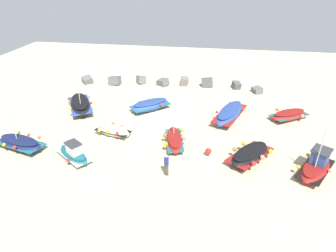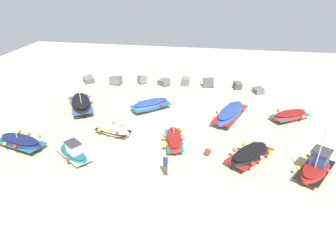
{
  "view_description": "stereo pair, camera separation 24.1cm",
  "coord_description": "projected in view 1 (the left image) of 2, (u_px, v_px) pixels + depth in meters",
  "views": [
    {
      "loc": [
        4.78,
        -22.82,
        12.74
      ],
      "look_at": [
        1.42,
        -1.58,
        0.9
      ],
      "focal_mm": 30.78,
      "sensor_mm": 36.0,
      "label": 1
    },
    {
      "loc": [
        5.02,
        -22.78,
        12.74
      ],
      "look_at": [
        1.42,
        -1.58,
        0.9
      ],
      "focal_mm": 30.78,
      "sensor_mm": 36.0,
      "label": 2
    }
  ],
  "objects": [
    {
      "name": "breakwater_rocks",
      "position": [
        163.0,
        82.0,
        35.27
      ],
      "size": [
        22.23,
        2.87,
        1.38
      ],
      "color": "slate",
      "rests_on": "ground_plane"
    },
    {
      "name": "fishing_boat_5",
      "position": [
        74.0,
        154.0,
        21.63
      ],
      "size": [
        3.52,
        3.03,
        2.8
      ],
      "rotation": [
        0.0,
        0.0,
        5.66
      ],
      "color": "#1E6670",
      "rests_on": "ground_plane"
    },
    {
      "name": "mooring_buoy_0",
      "position": [
        208.0,
        151.0,
        22.06
      ],
      "size": [
        0.5,
        0.5,
        0.65
      ],
      "color": "#3F3F42",
      "rests_on": "ground_plane"
    },
    {
      "name": "person_walking",
      "position": [
        166.0,
        164.0,
        19.69
      ],
      "size": [
        0.32,
        0.32,
        1.7
      ],
      "rotation": [
        0.0,
        0.0,
        1.38
      ],
      "color": "brown",
      "rests_on": "ground_plane"
    },
    {
      "name": "fishing_boat_6",
      "position": [
        20.0,
        143.0,
        22.92
      ],
      "size": [
        4.46,
        2.75,
        3.24
      ],
      "rotation": [
        0.0,
        0.0,
        6.01
      ],
      "color": "navy",
      "rests_on": "ground_plane"
    },
    {
      "name": "fishing_boat_0",
      "position": [
        113.0,
        131.0,
        24.76
      ],
      "size": [
        3.41,
        2.07,
        0.88
      ],
      "rotation": [
        0.0,
        0.0,
        2.87
      ],
      "color": "white",
      "rests_on": "ground_plane"
    },
    {
      "name": "fishing_boat_2",
      "position": [
        316.0,
        166.0,
        20.03
      ],
      "size": [
        3.43,
        4.13,
        3.75
      ],
      "rotation": [
        0.0,
        0.0,
        1.0
      ],
      "color": "maroon",
      "rests_on": "ground_plane"
    },
    {
      "name": "ground_plane",
      "position": [
        156.0,
        125.0,
        26.54
      ],
      "size": [
        59.95,
        59.95,
        0.0
      ],
      "primitive_type": "plane",
      "color": "beige"
    },
    {
      "name": "fishing_boat_3",
      "position": [
        80.0,
        105.0,
        29.09
      ],
      "size": [
        4.1,
        5.26,
        4.23
      ],
      "rotation": [
        0.0,
        0.0,
        2.09
      ],
      "color": "black",
      "rests_on": "ground_plane"
    },
    {
      "name": "fishing_boat_7",
      "position": [
        250.0,
        155.0,
        21.5
      ],
      "size": [
        3.92,
        4.34,
        1.0
      ],
      "rotation": [
        0.0,
        0.0,
        4.05
      ],
      "color": "black",
      "rests_on": "ground_plane"
    },
    {
      "name": "fishing_boat_9",
      "position": [
        289.0,
        115.0,
        27.4
      ],
      "size": [
        4.1,
        3.46,
        0.94
      ],
      "rotation": [
        0.0,
        0.0,
        0.58
      ],
      "color": "maroon",
      "rests_on": "ground_plane"
    },
    {
      "name": "fishing_boat_4",
      "position": [
        230.0,
        113.0,
        27.39
      ],
      "size": [
        3.6,
        5.66,
        1.07
      ],
      "rotation": [
        0.0,
        0.0,
        1.2
      ],
      "color": "#2D4C9E",
      "rests_on": "ground_plane"
    },
    {
      "name": "fishing_boat_1",
      "position": [
        174.0,
        140.0,
        23.46
      ],
      "size": [
        2.08,
        4.01,
        2.8
      ],
      "rotation": [
        0.0,
        0.0,
        4.93
      ],
      "color": "maroon",
      "rests_on": "ground_plane"
    },
    {
      "name": "fishing_boat_8",
      "position": [
        150.0,
        105.0,
        29.15
      ],
      "size": [
        4.2,
        3.92,
        0.99
      ],
      "rotation": [
        0.0,
        0.0,
        3.85
      ],
      "color": "#2D4C9E",
      "rests_on": "ground_plane"
    }
  ]
}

